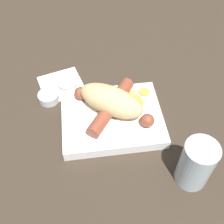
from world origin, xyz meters
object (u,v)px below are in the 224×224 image
Objects in this scene: food_tray at (112,118)px; bread_roll at (113,100)px; sausage at (113,106)px; condiment_cup_far at (49,97)px; condiment_cup_near at (68,85)px; drink_glass at (196,164)px.

food_tray is 1.38× the size of bread_roll.
bread_roll is 0.97× the size of sausage.
bread_roll is (0.00, 0.02, 0.04)m from food_tray.
bread_roll is 0.02m from sausage.
food_tray is 0.18m from condiment_cup_far.
bread_roll is at bearing 77.18° from food_tray.
sausage is at bearing -95.77° from bread_roll.
condiment_cup_near is at bearing 131.58° from sausage.
bread_roll reaches higher than condiment_cup_far.
bread_roll is at bearing -25.51° from condiment_cup_far.
sausage reaches higher than food_tray.
drink_glass is at bearing -41.31° from condiment_cup_far.
food_tray is 0.05m from bread_roll.
food_tray is at bearing -102.82° from bread_roll.
sausage is (-0.00, -0.01, -0.02)m from bread_roll.
drink_glass is (0.29, -0.26, 0.05)m from condiment_cup_far.
bread_roll is 0.23m from drink_glass.
condiment_cup_far is (-0.15, 0.08, -0.03)m from sausage.
bread_roll reaches higher than sausage.
drink_glass reaches higher than food_tray.
condiment_cup_near and condiment_cup_far have the same top height.
bread_roll is at bearing 126.95° from drink_glass.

